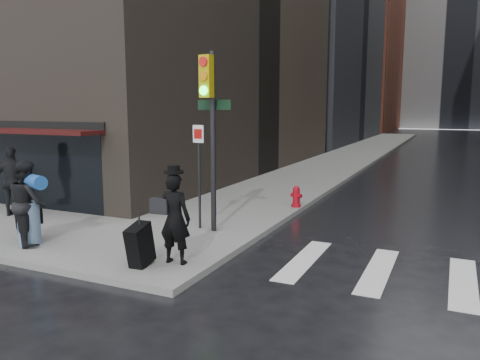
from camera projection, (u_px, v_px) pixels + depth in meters
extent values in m
plane|color=black|center=(147.00, 252.00, 10.93)|extent=(140.00, 140.00, 0.00)
cube|color=slate|center=(361.00, 152.00, 35.15)|extent=(4.00, 50.00, 0.15)
cube|color=silver|center=(304.00, 260.00, 10.38)|extent=(0.50, 3.00, 0.01)
cube|color=silver|center=(378.00, 270.00, 9.72)|extent=(0.50, 3.00, 0.01)
cube|color=silver|center=(463.00, 282.00, 9.05)|extent=(0.50, 3.00, 0.01)
cube|color=brown|center=(320.00, 42.00, 69.96)|extent=(22.00, 20.00, 26.00)
cube|color=slate|center=(461.00, 29.00, 76.00)|extent=(40.00, 12.00, 32.00)
cube|color=black|center=(8.00, 167.00, 15.45)|extent=(8.00, 0.12, 2.60)
cube|color=black|center=(3.00, 124.00, 15.17)|extent=(8.40, 0.08, 0.22)
imported|color=black|center=(175.00, 219.00, 9.59)|extent=(0.72, 0.50, 1.89)
cylinder|color=black|center=(174.00, 172.00, 9.44)|extent=(0.40, 0.40, 0.05)
cylinder|color=black|center=(174.00, 169.00, 9.43)|extent=(0.25, 0.25, 0.15)
cube|color=black|center=(159.00, 206.00, 9.60)|extent=(0.41, 0.16, 0.33)
cube|color=black|center=(140.00, 245.00, 9.46)|extent=(0.37, 0.75, 0.96)
cylinder|color=black|center=(139.00, 221.00, 9.38)|extent=(0.04, 0.04, 0.44)
imported|color=black|center=(28.00, 203.00, 10.93)|extent=(1.21, 1.13, 1.99)
cube|color=black|center=(33.00, 215.00, 11.48)|extent=(0.68, 0.57, 0.37)
cylinder|color=#1D50A0|center=(35.00, 182.00, 10.66)|extent=(0.67, 0.50, 0.32)
imported|color=black|center=(13.00, 181.00, 13.89)|extent=(1.30, 1.02, 2.06)
cylinder|color=black|center=(213.00, 143.00, 11.94)|extent=(0.14, 0.14, 4.59)
cube|color=#BA9F0C|center=(206.00, 76.00, 11.48)|extent=(0.35, 0.25, 1.03)
cylinder|color=red|center=(203.00, 62.00, 11.33)|extent=(0.24, 0.09, 0.23)
cylinder|color=orange|center=(203.00, 76.00, 11.39)|extent=(0.24, 0.09, 0.23)
cylinder|color=#19E533|center=(204.00, 90.00, 11.44)|extent=(0.24, 0.09, 0.23)
cylinder|color=black|center=(199.00, 177.00, 12.33)|extent=(0.07, 0.07, 2.75)
cube|color=white|center=(198.00, 134.00, 12.13)|extent=(0.34, 0.07, 0.46)
cube|color=black|center=(214.00, 105.00, 11.87)|extent=(1.03, 0.18, 0.25)
cylinder|color=#9B0915|center=(296.00, 205.00, 15.23)|extent=(0.30, 0.30, 0.10)
cylinder|color=#9B0915|center=(296.00, 198.00, 15.20)|extent=(0.23, 0.23, 0.57)
sphere|color=#9B0915|center=(296.00, 189.00, 15.15)|extent=(0.21, 0.21, 0.21)
cylinder|color=#9B0915|center=(296.00, 195.00, 15.18)|extent=(0.40, 0.24, 0.13)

